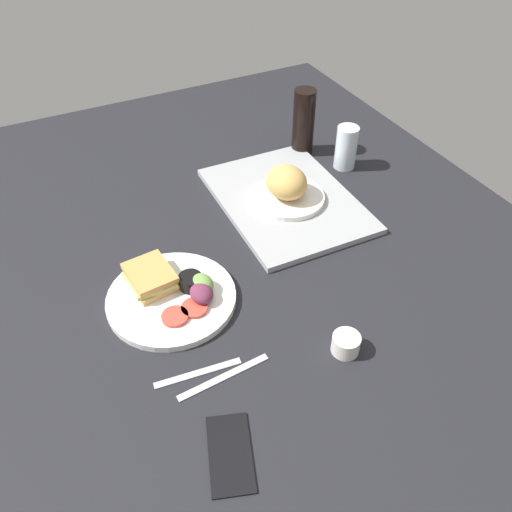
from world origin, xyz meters
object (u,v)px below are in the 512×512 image
plate_with_salad (172,293)px  knife (224,377)px  soda_bottle (304,122)px  espresso_cup (346,344)px  serving_tray (286,200)px  cell_phone (230,453)px  bread_plate_near (287,187)px  fork (198,373)px  drinking_glass (346,147)px

plate_with_salad → knife: bearing=3.8°
soda_bottle → espresso_cup: (68.65, -30.46, -7.76)cm
serving_tray → knife: bearing=-40.9°
espresso_cup → cell_phone: size_ratio=0.39×
soda_bottle → plate_with_salad: bearing=-54.4°
espresso_cup → plate_with_salad: bearing=-138.2°
bread_plate_near → fork: 57.13cm
bread_plate_near → soda_bottle: 27.88cm
plate_with_salad → knife: 23.76cm
knife → cell_phone: bearing=-114.1°
bread_plate_near → fork: bearing=-46.3°
espresso_cup → knife: size_ratio=0.29×
bread_plate_near → knife: 56.54cm
drinking_glass → fork: 81.16cm
espresso_cup → cell_phone: espresso_cup is taller
fork → knife: same height
knife → serving_tray: bearing=45.2°
plate_with_salad → drinking_glass: size_ratio=2.23×
serving_tray → cell_phone: 71.70cm
serving_tray → espresso_cup: size_ratio=8.04×
fork → plate_with_salad: bearing=89.8°
soda_bottle → fork: soda_bottle is taller
serving_tray → soda_bottle: soda_bottle is taller
soda_bottle → espresso_cup: 75.50cm
drinking_glass → fork: drinking_glass is taller
espresso_cup → cell_phone: 30.80cm
fork → cell_phone: bearing=-87.8°
espresso_cup → cell_phone: (9.44, -29.27, -1.60)cm
espresso_cup → soda_bottle: bearing=156.1°
bread_plate_near → soda_bottle: (-21.41, 17.32, 4.30)cm
soda_bottle → fork: (60.73, -58.45, -9.51)cm
bread_plate_near → plate_with_salad: bread_plate_near is taller
serving_tray → bread_plate_near: (0.89, -0.33, 4.65)cm
bread_plate_near → espresso_cup: bearing=-15.5°
plate_with_salad → soda_bottle: bearing=125.6°
serving_tray → soda_bottle: (-20.52, 16.99, 8.96)cm
bread_plate_near → drinking_glass: drinking_glass is taller
fork → cell_phone: cell_phone is taller
plate_with_salad → soda_bottle: soda_bottle is taller
plate_with_salad → cell_phone: (38.03, -3.70, -1.33)cm
plate_with_salad → knife: plate_with_salad is taller
plate_with_salad → cell_phone: plate_with_salad is taller
fork → cell_phone: 17.41cm
bread_plate_near → drinking_glass: 25.58cm
drinking_glass → cell_phone: bearing=-45.5°
soda_bottle → bread_plate_near: bearing=-39.0°
serving_tray → bread_plate_near: 4.75cm
soda_bottle → cell_phone: soda_bottle is taller
espresso_cup → knife: 24.55cm
soda_bottle → fork: 84.82cm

